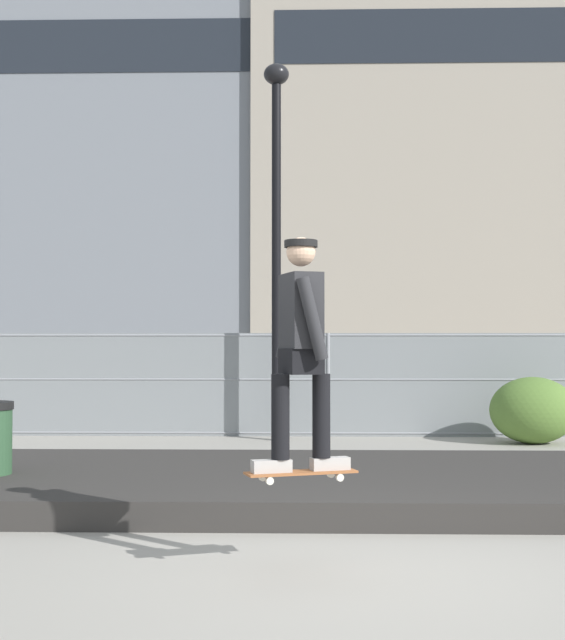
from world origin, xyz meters
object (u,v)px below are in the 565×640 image
Objects in this scene: street_lamp at (276,204)px; parked_car_mid at (419,383)px; shrub_left at (533,410)px; parked_car_near at (104,383)px; skater at (301,339)px; skateboard at (301,473)px.

street_lamp reaches higher than parked_car_mid.
parked_car_mid is 3.13× the size of shrub_left.
parked_car_mid is at bearing -0.81° from parked_car_near.
street_lamp is (-0.46, 8.80, 2.41)m from skater.
skateboard is 0.13× the size of street_lamp.
skater is 0.38× the size of parked_car_near.
parked_car_near is 3.10× the size of shrub_left.
skater is 0.26× the size of street_lamp.
skateboard is at bearing 0.00° from skater.
parked_car_mid is (2.87, 3.32, -3.24)m from street_lamp.
skateboard is at bearing -86.98° from street_lamp.
shrub_left is at bearing -5.98° from street_lamp.
skater is 12.96m from parked_car_near.
shrub_left is (1.40, -3.77, -0.28)m from parked_car_mid.
street_lamp is 5.56m from shrub_left.
skateboard is at bearing -114.52° from shrub_left.
shrub_left is at bearing 65.48° from skater.
skateboard is 9.43m from street_lamp.
shrub_left is (4.27, -0.45, -3.53)m from street_lamp.
skater is 9.25m from shrub_left.
skater is at bearing -101.24° from parked_car_mid.
skater is (-0.00, 0.00, 0.95)m from skateboard.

